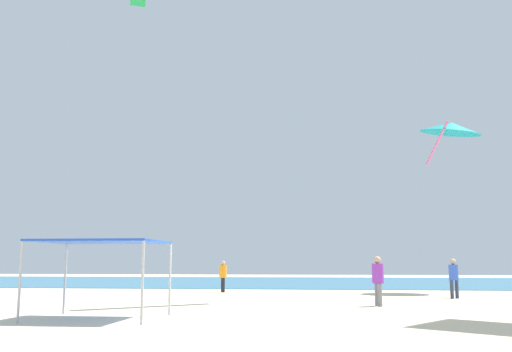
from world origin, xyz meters
TOP-DOWN VIEW (x-y plane):
  - ground at (0.00, 0.00)m, footprint 110.00×110.00m
  - ocean_strip at (0.00, 29.75)m, footprint 110.00×25.71m
  - canopy_tent at (-2.79, -0.76)m, footprint 3.37×2.74m
  - person_near_tent at (-1.80, 13.69)m, footprint 0.39×0.42m
  - person_leftmost at (9.09, 9.69)m, footprint 0.41×0.41m
  - person_central at (5.40, 4.85)m, footprint 0.42×0.47m
  - kite_delta_teal at (10.45, 14.93)m, footprint 4.63×4.63m

SIDE VIEW (x-z plane):
  - ground at x=0.00m, z-range -0.10..0.00m
  - ocean_strip at x=0.00m, z-range 0.00..0.03m
  - person_near_tent at x=-1.80m, z-range 0.14..1.77m
  - person_leftmost at x=9.09m, z-range 0.15..1.86m
  - person_central at x=5.40m, z-range 0.15..1.93m
  - canopy_tent at x=-2.79m, z-range 0.98..3.16m
  - kite_delta_teal at x=10.45m, z-range 7.41..10.13m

